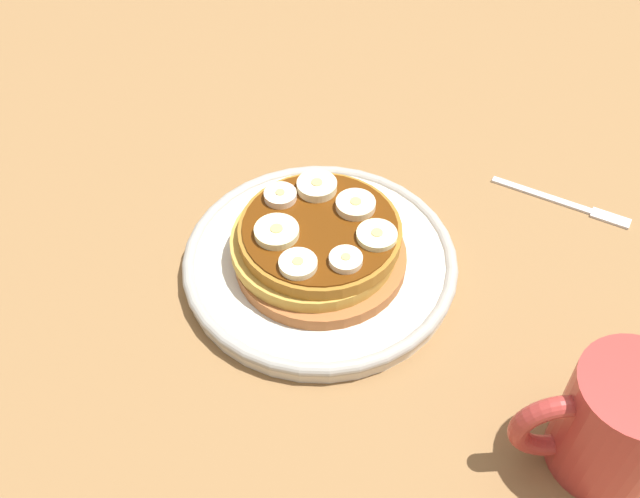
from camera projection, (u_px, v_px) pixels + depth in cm
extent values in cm
cube|color=olive|center=(320.00, 281.00, 63.26)|extent=(140.00, 140.00, 3.00)
cylinder|color=silver|center=(320.00, 263.00, 61.55)|extent=(22.73, 22.73, 1.62)
torus|color=#A19E96|center=(320.00, 259.00, 61.14)|extent=(23.19, 23.19, 1.14)
cylinder|color=#A35F32|center=(325.00, 257.00, 60.15)|extent=(14.25, 14.25, 1.20)
cylinder|color=gold|center=(314.00, 242.00, 59.65)|extent=(13.74, 13.74, 1.20)
cylinder|color=#A26B24|center=(325.00, 231.00, 58.82)|extent=(13.29, 13.29, 1.20)
cylinder|color=#592B0A|center=(320.00, 227.00, 58.24)|extent=(12.59, 12.59, 0.16)
cylinder|color=#EAF0B6|center=(377.00, 236.00, 57.21)|extent=(3.26, 3.26, 0.66)
cylinder|color=tan|center=(377.00, 232.00, 56.94)|extent=(0.91, 0.91, 0.08)
cylinder|color=#FAF4B3|center=(277.00, 232.00, 57.36)|extent=(3.58, 3.58, 0.82)
cylinder|color=tan|center=(276.00, 228.00, 57.02)|extent=(1.00, 1.00, 0.08)
cylinder|color=#FBE4B4|center=(356.00, 205.00, 59.41)|extent=(3.28, 3.28, 0.84)
cylinder|color=tan|center=(356.00, 201.00, 59.06)|extent=(0.92, 0.92, 0.08)
cylinder|color=#FAEFBC|center=(322.00, 186.00, 60.86)|extent=(3.39, 3.39, 0.94)
cylinder|color=tan|center=(322.00, 182.00, 60.48)|extent=(0.95, 0.95, 0.08)
cylinder|color=#F4EEC3|center=(298.00, 264.00, 55.14)|extent=(2.97, 2.97, 0.73)
cylinder|color=tan|center=(298.00, 261.00, 54.84)|extent=(0.83, 0.83, 0.08)
cylinder|color=#F9E0C1|center=(280.00, 196.00, 60.15)|extent=(2.73, 2.73, 0.82)
cylinder|color=tan|center=(280.00, 192.00, 59.82)|extent=(0.76, 0.76, 0.08)
cylinder|color=#F8EAC5|center=(346.00, 260.00, 55.43)|extent=(2.60, 2.60, 0.73)
cylinder|color=tan|center=(346.00, 257.00, 55.13)|extent=(0.73, 0.73, 0.08)
cylinder|color=#B23833|center=(619.00, 423.00, 47.20)|extent=(7.69, 7.69, 9.20)
cylinder|color=black|center=(637.00, 393.00, 44.48)|extent=(6.54, 6.54, 0.55)
torus|color=#B23833|center=(558.00, 426.00, 47.03)|extent=(6.54, 1.38, 6.54)
cube|color=silver|center=(541.00, 194.00, 68.12)|extent=(8.45, 5.59, 0.50)
cube|color=silver|center=(611.00, 217.00, 66.05)|extent=(3.64, 2.91, 0.50)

